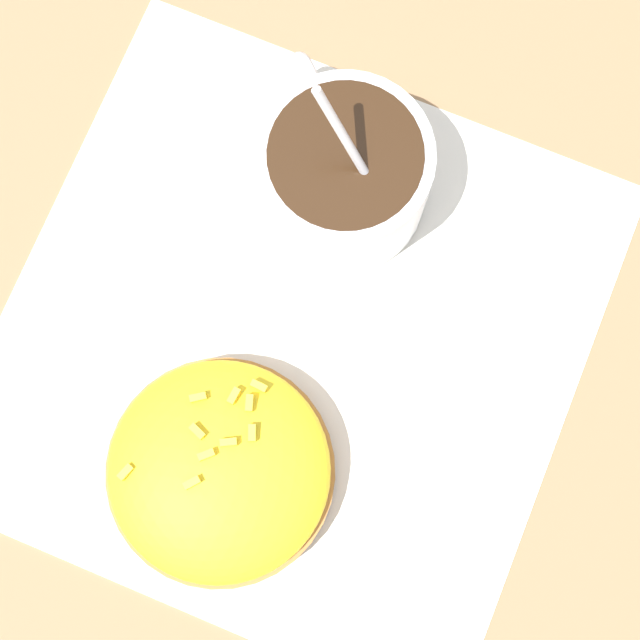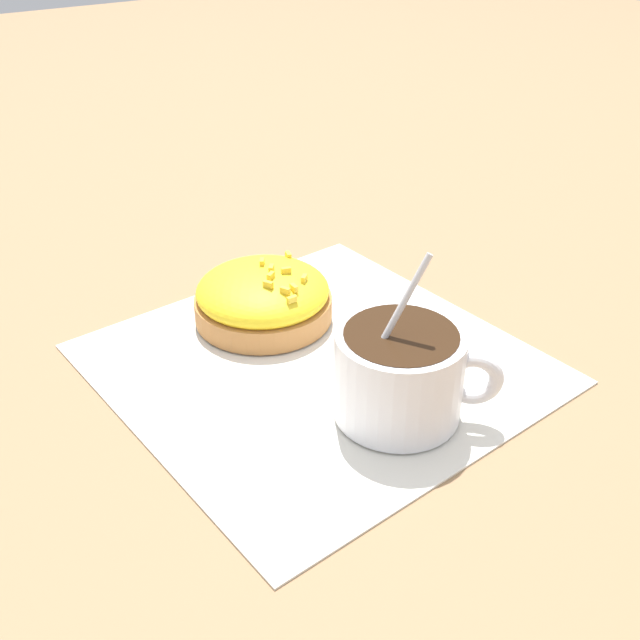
% 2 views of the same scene
% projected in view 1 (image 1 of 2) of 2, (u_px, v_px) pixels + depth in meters
% --- Properties ---
extents(ground_plane, '(3.00, 3.00, 0.00)m').
position_uv_depth(ground_plane, '(292.00, 339.00, 0.50)').
color(ground_plane, '#93704C').
extents(paper_napkin, '(0.28, 0.28, 0.00)m').
position_uv_depth(paper_napkin, '(292.00, 339.00, 0.50)').
color(paper_napkin, white).
rests_on(paper_napkin, ground_plane).
extents(coffee_cup, '(0.08, 0.09, 0.11)m').
position_uv_depth(coffee_cup, '(343.00, 171.00, 0.48)').
color(coffee_cup, white).
rests_on(coffee_cup, paper_napkin).
extents(frosted_pastry, '(0.10, 0.10, 0.04)m').
position_uv_depth(frosted_pastry, '(223.00, 473.00, 0.46)').
color(frosted_pastry, '#B2753D').
rests_on(frosted_pastry, paper_napkin).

